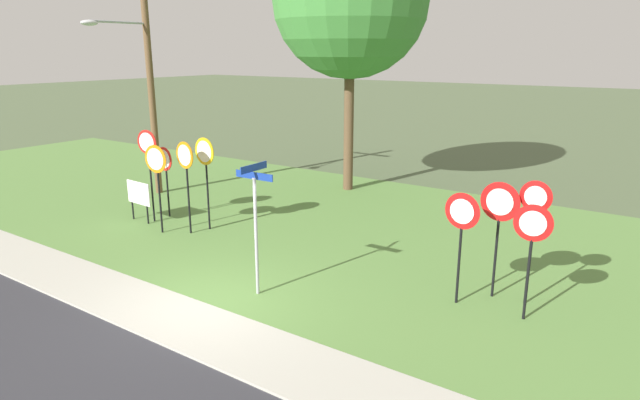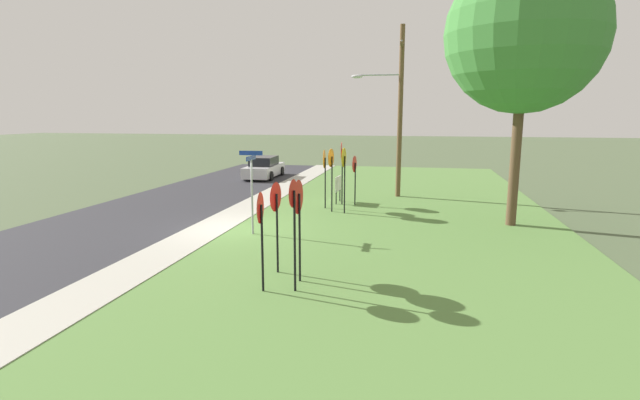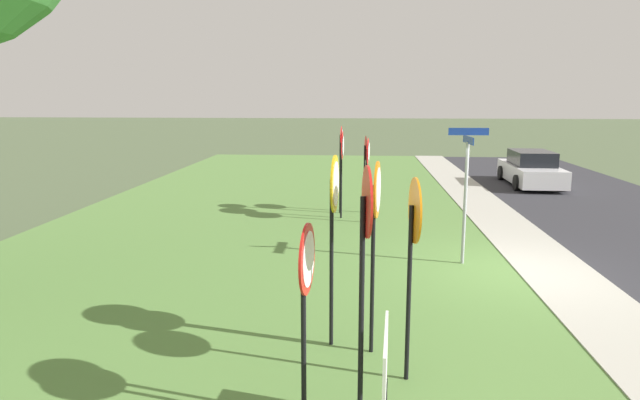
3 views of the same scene
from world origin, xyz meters
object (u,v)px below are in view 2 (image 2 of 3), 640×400
at_px(stop_sign_near_right, 342,159).
at_px(oak_tree_left, 524,35).
at_px(yield_sign_near_left, 260,218).
at_px(street_name_post, 252,185).
at_px(stop_sign_near_left, 331,166).
at_px(stop_sign_far_left, 325,166).
at_px(yield_sign_near_right, 293,209).
at_px(yield_sign_far_left, 276,206).
at_px(yield_sign_far_right, 298,206).
at_px(stop_sign_far_center, 344,166).
at_px(parked_hatchback_near, 264,168).
at_px(utility_pole, 397,106).
at_px(stop_sign_far_right, 355,169).
at_px(notice_board, 338,185).

xyz_separation_m(stop_sign_near_right, oak_tree_left, (2.80, 6.88, 4.75)).
distance_m(yield_sign_near_left, street_name_post, 5.47).
height_order(stop_sign_near_left, stop_sign_far_left, stop_sign_near_left).
relative_size(yield_sign_near_right, yield_sign_far_left, 1.11).
height_order(stop_sign_near_left, yield_sign_far_right, stop_sign_near_left).
bearing_deg(stop_sign_far_left, street_name_post, -21.88).
relative_size(stop_sign_far_center, parked_hatchback_near, 0.60).
distance_m(utility_pole, parked_hatchback_near, 11.24).
height_order(stop_sign_far_left, yield_sign_near_left, stop_sign_far_left).
distance_m(yield_sign_near_left, parked_hatchback_near, 20.66).
height_order(stop_sign_far_right, yield_sign_far_left, yield_sign_far_left).
bearing_deg(yield_sign_near_right, stop_sign_far_right, -176.61).
distance_m(stop_sign_far_center, stop_sign_far_right, 2.02).
distance_m(stop_sign_near_left, yield_sign_far_right, 8.54).
bearing_deg(parked_hatchback_near, stop_sign_near_left, 29.91).
xyz_separation_m(stop_sign_near_left, yield_sign_far_right, (8.51, 0.74, -0.06)).
relative_size(stop_sign_near_left, notice_board, 2.14).
bearing_deg(stop_sign_near_left, stop_sign_far_right, 164.24).
bearing_deg(oak_tree_left, street_name_post, -70.12).
distance_m(utility_pole, notice_board, 5.03).
xyz_separation_m(stop_sign_near_left, utility_pole, (-4.49, 2.43, 2.55)).
height_order(stop_sign_far_left, stop_sign_far_right, stop_sign_far_left).
relative_size(yield_sign_far_left, utility_pole, 0.29).
height_order(stop_sign_far_left, yield_sign_far_right, stop_sign_far_left).
bearing_deg(stop_sign_far_right, yield_sign_near_right, 5.92).
height_order(stop_sign_near_right, stop_sign_far_left, stop_sign_near_right).
distance_m(yield_sign_near_right, yield_sign_far_right, 0.67).
xyz_separation_m(stop_sign_far_center, utility_pole, (-4.67, 1.86, 2.51)).
bearing_deg(yield_sign_near_right, yield_sign_near_left, -74.27).
xyz_separation_m(notice_board, oak_tree_left, (3.14, 7.09, 5.98)).
bearing_deg(stop_sign_far_center, yield_sign_near_right, 5.85).
bearing_deg(stop_sign_far_right, stop_sign_far_center, 0.37).
relative_size(yield_sign_far_right, oak_tree_left, 0.26).
bearing_deg(street_name_post, yield_sign_far_right, 31.24).
distance_m(yield_sign_near_left, yield_sign_near_right, 0.78).
height_order(utility_pole, notice_board, utility_pole).
xyz_separation_m(stop_sign_near_right, stop_sign_far_left, (1.06, -0.58, -0.19)).
height_order(yield_sign_near_right, street_name_post, street_name_post).
relative_size(street_name_post, notice_board, 2.29).
bearing_deg(parked_hatchback_near, yield_sign_near_right, 18.26).
bearing_deg(stop_sign_far_center, stop_sign_far_left, -127.88).
distance_m(oak_tree_left, parked_hatchback_near, 18.59).
relative_size(stop_sign_far_left, parked_hatchback_near, 0.56).
height_order(stop_sign_near_right, yield_sign_far_right, stop_sign_near_right).
bearing_deg(stop_sign_far_left, stop_sign_near_right, 146.55).
xyz_separation_m(stop_sign_far_right, yield_sign_near_right, (10.97, 0.05, 0.32)).
xyz_separation_m(yield_sign_near_right, notice_board, (-11.30, -0.86, -1.11)).
xyz_separation_m(stop_sign_far_left, yield_sign_far_left, (8.70, 0.44, -0.11)).
distance_m(stop_sign_near_left, stop_sign_far_right, 1.97).
bearing_deg(stop_sign_far_right, parked_hatchback_near, -134.15).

